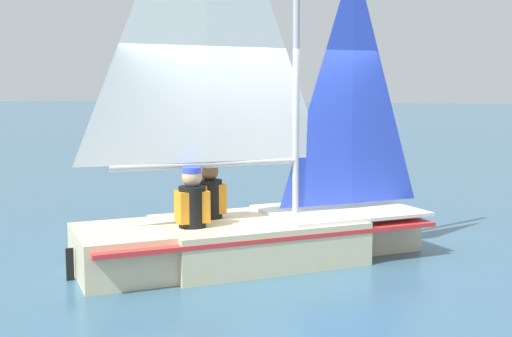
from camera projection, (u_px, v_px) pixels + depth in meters
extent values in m
plane|color=#38607A|center=(256.00, 260.00, 7.64)|extent=(260.00, 260.00, 0.00)
cube|color=beige|center=(256.00, 239.00, 7.61)|extent=(2.71, 2.61, 0.50)
cube|color=beige|center=(371.00, 228.00, 8.24)|extent=(1.26, 1.24, 0.50)
cube|color=beige|center=(120.00, 252.00, 6.98)|extent=(1.55, 1.59, 0.50)
cube|color=red|center=(256.00, 226.00, 7.59)|extent=(4.08, 3.76, 0.05)
cube|color=silver|center=(339.00, 210.00, 8.03)|extent=(2.31, 2.25, 0.04)
cylinder|color=#B7B7BC|center=(296.00, 25.00, 7.52)|extent=(0.08, 0.08, 4.55)
cylinder|color=#B7B7BC|center=(208.00, 164.00, 7.27)|extent=(1.76, 1.48, 0.07)
pyramid|color=blue|center=(352.00, 81.00, 7.90)|extent=(1.10, 0.93, 3.06)
cube|color=black|center=(70.00, 264.00, 6.78)|extent=(0.08, 0.07, 0.35)
cube|color=black|center=(210.00, 240.00, 7.68)|extent=(0.37, 0.36, 0.45)
cylinder|color=black|center=(209.00, 201.00, 7.63)|extent=(0.42, 0.42, 0.50)
cube|color=orange|center=(209.00, 198.00, 7.63)|extent=(0.43, 0.42, 0.35)
sphere|color=brown|center=(209.00, 171.00, 7.59)|extent=(0.22, 0.22, 0.22)
cylinder|color=white|center=(209.00, 165.00, 7.58)|extent=(0.29, 0.29, 0.06)
cube|color=black|center=(193.00, 250.00, 7.15)|extent=(0.37, 0.36, 0.45)
cylinder|color=black|center=(192.00, 209.00, 7.09)|extent=(0.42, 0.42, 0.50)
cube|color=orange|center=(192.00, 206.00, 7.09)|extent=(0.43, 0.42, 0.35)
sphere|color=tan|center=(192.00, 177.00, 7.05)|extent=(0.22, 0.22, 0.22)
cylinder|color=blue|center=(192.00, 170.00, 7.04)|extent=(0.29, 0.29, 0.06)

